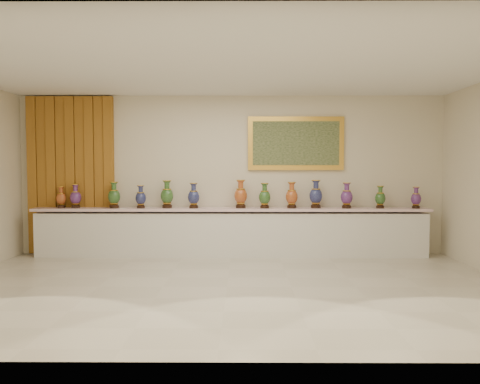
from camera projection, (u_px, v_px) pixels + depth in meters
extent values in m
plane|color=beige|center=(227.00, 287.00, 6.45)|extent=(8.00, 8.00, 0.00)
plane|color=beige|center=(231.00, 175.00, 8.87)|extent=(8.00, 0.00, 8.00)
plane|color=white|center=(227.00, 67.00, 6.29)|extent=(8.00, 8.00, 0.00)
cube|color=#AE6925|center=(71.00, 175.00, 8.83)|extent=(1.64, 0.14, 2.95)
cube|color=gold|center=(296.00, 143.00, 8.79)|extent=(1.80, 0.06, 1.00)
cube|color=#22371B|center=(296.00, 143.00, 8.75)|extent=(1.62, 0.02, 0.82)
cube|color=white|center=(231.00, 234.00, 8.69)|extent=(7.20, 0.42, 0.81)
cube|color=beige|center=(231.00, 209.00, 8.65)|extent=(7.28, 0.48, 0.05)
cylinder|color=black|center=(61.00, 207.00, 8.69)|extent=(0.14, 0.14, 0.04)
cone|color=gold|center=(61.00, 204.00, 8.69)|extent=(0.12, 0.12, 0.03)
ellipsoid|color=maroon|center=(61.00, 199.00, 8.68)|extent=(0.20, 0.20, 0.23)
cylinder|color=gold|center=(61.00, 193.00, 8.68)|extent=(0.13, 0.13, 0.01)
cylinder|color=maroon|center=(61.00, 191.00, 8.68)|extent=(0.07, 0.07, 0.08)
cone|color=maroon|center=(61.00, 188.00, 8.67)|extent=(0.13, 0.13, 0.03)
cylinder|color=gold|center=(61.00, 187.00, 8.67)|extent=(0.13, 0.13, 0.01)
cylinder|color=black|center=(76.00, 207.00, 8.69)|extent=(0.15, 0.15, 0.04)
cone|color=gold|center=(76.00, 204.00, 8.69)|extent=(0.14, 0.14, 0.03)
ellipsoid|color=#2D0E4E|center=(76.00, 198.00, 8.68)|extent=(0.26, 0.26, 0.25)
cylinder|color=gold|center=(75.00, 192.00, 8.67)|extent=(0.14, 0.14, 0.01)
cylinder|color=#2D0E4E|center=(75.00, 189.00, 8.67)|extent=(0.08, 0.08, 0.09)
cone|color=#2D0E4E|center=(75.00, 185.00, 8.67)|extent=(0.14, 0.14, 0.03)
cylinder|color=gold|center=(75.00, 184.00, 8.67)|extent=(0.14, 0.14, 0.01)
cylinder|color=black|center=(114.00, 207.00, 8.63)|extent=(0.17, 0.17, 0.05)
cone|color=gold|center=(114.00, 204.00, 8.63)|extent=(0.15, 0.15, 0.03)
ellipsoid|color=black|center=(114.00, 197.00, 8.62)|extent=(0.29, 0.29, 0.28)
cylinder|color=gold|center=(114.00, 190.00, 8.61)|extent=(0.15, 0.15, 0.01)
cylinder|color=black|center=(114.00, 187.00, 8.61)|extent=(0.09, 0.09, 0.10)
cone|color=black|center=(114.00, 183.00, 8.61)|extent=(0.15, 0.15, 0.04)
cylinder|color=gold|center=(114.00, 182.00, 8.61)|extent=(0.16, 0.16, 0.01)
cylinder|color=black|center=(141.00, 207.00, 8.63)|extent=(0.15, 0.15, 0.04)
cone|color=gold|center=(141.00, 204.00, 8.62)|extent=(0.13, 0.13, 0.03)
ellipsoid|color=#0D0F3C|center=(141.00, 198.00, 8.62)|extent=(0.25, 0.25, 0.24)
cylinder|color=gold|center=(141.00, 193.00, 8.61)|extent=(0.13, 0.13, 0.01)
cylinder|color=#0D0F3C|center=(141.00, 190.00, 8.61)|extent=(0.08, 0.08, 0.09)
cone|color=#0D0F3C|center=(141.00, 186.00, 8.61)|extent=(0.13, 0.13, 0.03)
cylinder|color=gold|center=(141.00, 186.00, 8.61)|extent=(0.14, 0.14, 0.01)
cylinder|color=black|center=(167.00, 207.00, 8.66)|extent=(0.18, 0.18, 0.05)
cone|color=gold|center=(167.00, 204.00, 8.66)|extent=(0.16, 0.16, 0.03)
ellipsoid|color=black|center=(167.00, 196.00, 8.65)|extent=(0.28, 0.28, 0.30)
cylinder|color=gold|center=(167.00, 189.00, 8.64)|extent=(0.16, 0.16, 0.01)
cylinder|color=black|center=(167.00, 186.00, 8.64)|extent=(0.09, 0.09, 0.11)
cone|color=black|center=(167.00, 182.00, 8.64)|extent=(0.16, 0.16, 0.04)
cylinder|color=gold|center=(167.00, 181.00, 8.64)|extent=(0.17, 0.17, 0.01)
cylinder|color=black|center=(194.00, 207.00, 8.61)|extent=(0.16, 0.16, 0.05)
cone|color=gold|center=(194.00, 204.00, 8.61)|extent=(0.14, 0.14, 0.03)
ellipsoid|color=#0D0F3C|center=(194.00, 197.00, 8.60)|extent=(0.28, 0.28, 0.27)
cylinder|color=gold|center=(194.00, 191.00, 8.60)|extent=(0.15, 0.15, 0.01)
cylinder|color=#0D0F3C|center=(194.00, 188.00, 8.59)|extent=(0.09, 0.09, 0.10)
cone|color=#0D0F3C|center=(194.00, 184.00, 8.59)|extent=(0.15, 0.15, 0.04)
cylinder|color=gold|center=(194.00, 183.00, 8.59)|extent=(0.15, 0.15, 0.01)
cylinder|color=black|center=(241.00, 207.00, 8.65)|extent=(0.18, 0.18, 0.05)
cone|color=gold|center=(241.00, 203.00, 8.65)|extent=(0.16, 0.16, 0.03)
ellipsoid|color=maroon|center=(241.00, 196.00, 8.64)|extent=(0.30, 0.30, 0.30)
cylinder|color=gold|center=(241.00, 189.00, 8.63)|extent=(0.17, 0.17, 0.01)
cylinder|color=maroon|center=(241.00, 185.00, 8.63)|extent=(0.10, 0.10, 0.11)
cone|color=maroon|center=(241.00, 181.00, 8.62)|extent=(0.17, 0.17, 0.04)
cylinder|color=gold|center=(241.00, 180.00, 8.62)|extent=(0.17, 0.17, 0.01)
cylinder|color=black|center=(265.00, 207.00, 8.61)|extent=(0.16, 0.16, 0.05)
cone|color=gold|center=(265.00, 204.00, 8.60)|extent=(0.14, 0.14, 0.03)
ellipsoid|color=black|center=(265.00, 197.00, 8.60)|extent=(0.25, 0.25, 0.27)
cylinder|color=gold|center=(265.00, 191.00, 8.59)|extent=(0.15, 0.15, 0.01)
cylinder|color=black|center=(265.00, 188.00, 8.59)|extent=(0.09, 0.09, 0.10)
cone|color=black|center=(265.00, 184.00, 8.58)|extent=(0.15, 0.15, 0.04)
cylinder|color=gold|center=(265.00, 183.00, 8.58)|extent=(0.15, 0.15, 0.01)
cylinder|color=black|center=(292.00, 207.00, 8.63)|extent=(0.17, 0.17, 0.05)
cone|color=gold|center=(292.00, 204.00, 8.63)|extent=(0.15, 0.15, 0.03)
ellipsoid|color=maroon|center=(292.00, 197.00, 8.62)|extent=(0.23, 0.23, 0.28)
cylinder|color=gold|center=(292.00, 190.00, 8.62)|extent=(0.15, 0.15, 0.01)
cylinder|color=maroon|center=(292.00, 187.00, 8.61)|extent=(0.09, 0.09, 0.10)
cone|color=maroon|center=(292.00, 183.00, 8.61)|extent=(0.15, 0.15, 0.04)
cylinder|color=gold|center=(292.00, 182.00, 8.61)|extent=(0.16, 0.16, 0.01)
cylinder|color=black|center=(316.00, 207.00, 8.65)|extent=(0.18, 0.18, 0.05)
cone|color=gold|center=(316.00, 203.00, 8.65)|extent=(0.16, 0.16, 0.03)
ellipsoid|color=#0D0F3C|center=(316.00, 196.00, 8.64)|extent=(0.28, 0.28, 0.30)
cylinder|color=gold|center=(316.00, 189.00, 8.64)|extent=(0.16, 0.16, 0.01)
cylinder|color=#0D0F3C|center=(316.00, 185.00, 8.63)|extent=(0.10, 0.10, 0.11)
cone|color=#0D0F3C|center=(316.00, 181.00, 8.63)|extent=(0.16, 0.16, 0.04)
cylinder|color=gold|center=(316.00, 180.00, 8.63)|extent=(0.17, 0.17, 0.01)
cylinder|color=black|center=(347.00, 207.00, 8.60)|extent=(0.17, 0.17, 0.05)
cone|color=gold|center=(347.00, 204.00, 8.60)|extent=(0.15, 0.15, 0.03)
ellipsoid|color=#2D0E4E|center=(347.00, 197.00, 8.59)|extent=(0.26, 0.26, 0.27)
cylinder|color=gold|center=(347.00, 191.00, 8.59)|extent=(0.15, 0.15, 0.01)
cylinder|color=#2D0E4E|center=(347.00, 188.00, 8.58)|extent=(0.09, 0.09, 0.10)
cone|color=#2D0E4E|center=(347.00, 184.00, 8.58)|extent=(0.15, 0.15, 0.04)
cylinder|color=gold|center=(347.00, 183.00, 8.58)|extent=(0.15, 0.15, 0.01)
cylinder|color=black|center=(380.00, 207.00, 8.63)|extent=(0.15, 0.15, 0.04)
cone|color=gold|center=(380.00, 204.00, 8.63)|extent=(0.13, 0.13, 0.03)
ellipsoid|color=black|center=(380.00, 198.00, 8.62)|extent=(0.23, 0.23, 0.24)
cylinder|color=gold|center=(380.00, 193.00, 8.62)|extent=(0.13, 0.13, 0.01)
cylinder|color=black|center=(380.00, 190.00, 8.61)|extent=(0.08, 0.08, 0.09)
cone|color=black|center=(380.00, 187.00, 8.61)|extent=(0.13, 0.13, 0.03)
cylinder|color=gold|center=(380.00, 186.00, 8.61)|extent=(0.13, 0.13, 0.01)
cylinder|color=black|center=(416.00, 207.00, 8.59)|extent=(0.14, 0.14, 0.04)
cone|color=gold|center=(416.00, 205.00, 8.59)|extent=(0.12, 0.12, 0.03)
ellipsoid|color=#2D0E4E|center=(416.00, 199.00, 8.58)|extent=(0.19, 0.19, 0.23)
cylinder|color=gold|center=(416.00, 194.00, 8.58)|extent=(0.13, 0.13, 0.01)
cylinder|color=#2D0E4E|center=(416.00, 191.00, 8.57)|extent=(0.07, 0.07, 0.08)
cone|color=#2D0E4E|center=(416.00, 188.00, 8.57)|extent=(0.13, 0.13, 0.03)
cylinder|color=gold|center=(416.00, 187.00, 8.57)|extent=(0.13, 0.13, 0.01)
cube|color=white|center=(123.00, 208.00, 8.54)|extent=(0.10, 0.06, 0.00)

